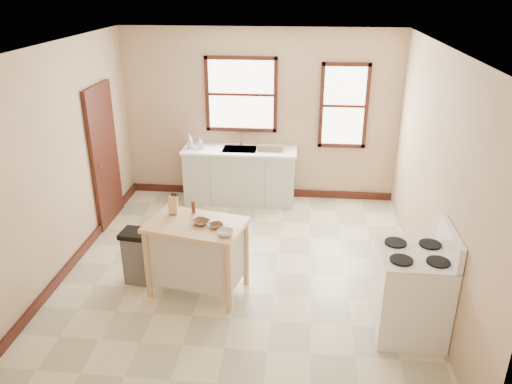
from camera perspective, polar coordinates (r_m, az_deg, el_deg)
floor at (r=6.52m, az=-1.61°, el=-9.02°), size 5.00×5.00×0.00m
ceiling at (r=5.55m, az=-1.95°, el=16.23°), size 5.00×5.00×0.00m
wall_back at (r=8.26m, az=0.43°, el=8.69°), size 4.50×0.04×2.80m
wall_left at (r=6.55m, az=-21.71°, el=3.07°), size 0.04×5.00×2.80m
wall_right at (r=6.04m, az=19.92°, el=1.70°), size 0.04×5.00×2.80m
window_main at (r=8.19m, az=-1.71°, el=11.07°), size 1.17×0.06×1.22m
window_side at (r=8.19m, az=10.01°, el=9.65°), size 0.77×0.06×1.37m
door_left at (r=7.76m, az=-16.94°, el=3.98°), size 0.06×0.90×2.10m
baseboard_back at (r=8.67m, az=0.38°, el=0.03°), size 4.50×0.04×0.12m
baseboard_left at (r=7.08m, az=-19.90°, el=-7.15°), size 0.04×5.00×0.12m
sink_counter at (r=8.30m, az=-1.84°, el=1.92°), size 1.86×0.62×0.92m
faucet at (r=8.28m, az=-1.74°, el=6.05°), size 0.03×0.03×0.22m
soap_bottle_a at (r=8.20m, az=-7.57°, el=5.77°), size 0.10×0.10×0.24m
soap_bottle_b at (r=8.16m, az=-6.42°, el=5.56°), size 0.11×0.11×0.19m
dish_rack at (r=8.06m, az=1.67°, el=5.15°), size 0.52×0.46×0.11m
kitchen_island at (r=5.97m, az=-6.69°, el=-7.42°), size 1.23×0.92×0.90m
knife_block at (r=5.98m, az=-9.44°, el=-1.56°), size 0.11×0.11×0.20m
pepper_grinder at (r=5.96m, az=-7.18°, el=-1.74°), size 0.06×0.06×0.15m
bowl_a at (r=5.71m, az=-6.35°, el=-3.46°), size 0.25×0.25×0.05m
bowl_b at (r=5.62m, az=-4.60°, el=-3.87°), size 0.22×0.22×0.04m
bowl_c at (r=5.45m, az=-3.52°, el=-4.69°), size 0.21×0.21×0.06m
trash_bin at (r=6.32m, az=-13.30°, el=-7.17°), size 0.38×0.33×0.69m
gas_stove at (r=5.45m, az=17.39°, el=-9.71°), size 0.76×0.77×1.21m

